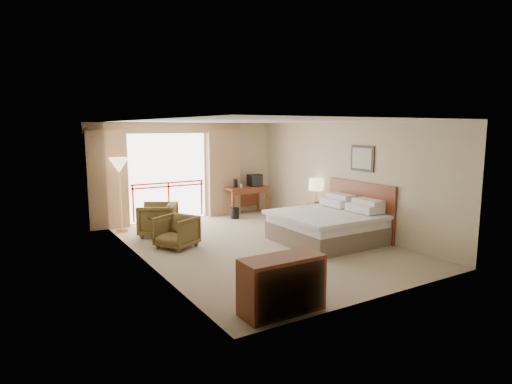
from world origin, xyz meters
TOP-DOWN VIEW (x-y plane):
  - floor at (0.00, 0.00)m, footprint 7.00×7.00m
  - ceiling at (0.00, 0.00)m, footprint 7.00×7.00m
  - wall_back at (0.00, 3.50)m, footprint 5.00×0.00m
  - wall_front at (0.00, -3.50)m, footprint 5.00×0.00m
  - wall_left at (-2.50, 0.00)m, footprint 0.00×7.00m
  - wall_right at (2.50, 0.00)m, footprint 0.00×7.00m
  - balcony_door at (-0.80, 3.48)m, footprint 2.40×0.00m
  - balcony_railing at (-0.80, 3.46)m, footprint 2.09×0.03m
  - curtain_left at (-2.45, 3.35)m, footprint 1.00×0.26m
  - curtain_right at (0.85, 3.35)m, footprint 1.00×0.26m
  - valance at (-0.80, 3.38)m, footprint 4.40×0.22m
  - hvac_vent at (1.30, 3.47)m, footprint 0.50×0.04m
  - bed at (1.50, -0.60)m, footprint 2.13×2.06m
  - headboard at (2.46, -0.60)m, footprint 0.06×2.10m
  - framed_art at (2.47, -0.60)m, footprint 0.04×0.72m
  - nightstand at (2.34, 0.86)m, footprint 0.40×0.47m
  - table_lamp at (2.34, 0.91)m, footprint 0.37×0.37m
  - phone at (2.29, 0.71)m, footprint 0.22×0.19m
  - desk at (1.43, 3.08)m, footprint 1.27×0.61m
  - tv at (1.73, 3.02)m, footprint 0.39×0.31m
  - coffee_maker at (1.08, 3.03)m, footprint 0.15×0.15m
  - cup at (1.23, 2.98)m, footprint 0.09×0.09m
  - wastebasket at (0.86, 2.68)m, footprint 0.30×0.30m
  - armchair_far at (-1.63, 1.92)m, footprint 1.17×1.16m
  - armchair_near at (-1.63, 0.70)m, footprint 1.02×1.02m
  - side_table at (-1.72, 1.59)m, footprint 0.49×0.49m
  - book at (-1.72, 1.59)m, footprint 0.17×0.22m
  - floor_lamp at (-2.29, 2.76)m, footprint 0.47×0.47m
  - dresser at (-1.55, -3.16)m, footprint 1.19×0.51m

SIDE VIEW (x-z plane):
  - floor at x=0.00m, z-range 0.00..0.00m
  - armchair_far at x=-1.63m, z-range -0.39..0.39m
  - armchair_near at x=-1.63m, z-range -0.35..0.35m
  - wastebasket at x=0.86m, z-range 0.00..0.31m
  - nightstand at x=2.34m, z-range 0.00..0.55m
  - side_table at x=-1.72m, z-range 0.10..0.64m
  - bed at x=1.50m, z-range -0.11..0.86m
  - dresser at x=-1.55m, z-range 0.00..0.80m
  - book at x=-1.72m, z-range 0.53..0.55m
  - phone at x=2.29m, z-range 0.55..0.63m
  - desk at x=1.43m, z-range 0.23..1.06m
  - headboard at x=2.46m, z-range 0.00..1.30m
  - balcony_railing at x=-0.80m, z-range 0.30..1.32m
  - cup at x=1.23m, z-range 0.83..0.93m
  - coffee_maker at x=1.08m, z-range 0.83..1.09m
  - tv at x=1.73m, z-range 0.83..1.18m
  - table_lamp at x=2.34m, z-range 0.73..1.39m
  - balcony_door at x=-0.80m, z-range 0.00..2.40m
  - curtain_left at x=-2.45m, z-range 0.00..2.50m
  - curtain_right at x=0.85m, z-range 0.00..2.50m
  - wall_left at x=-2.50m, z-range -2.15..4.85m
  - wall_right at x=2.50m, z-range -2.15..4.85m
  - wall_back at x=0.00m, z-range -1.15..3.85m
  - wall_front at x=0.00m, z-range -1.15..3.85m
  - floor_lamp at x=-2.29m, z-range 0.66..2.50m
  - framed_art at x=2.47m, z-range 1.55..2.15m
  - hvac_vent at x=1.30m, z-range 2.10..2.60m
  - valance at x=-0.80m, z-range 2.41..2.69m
  - ceiling at x=0.00m, z-range 2.70..2.70m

